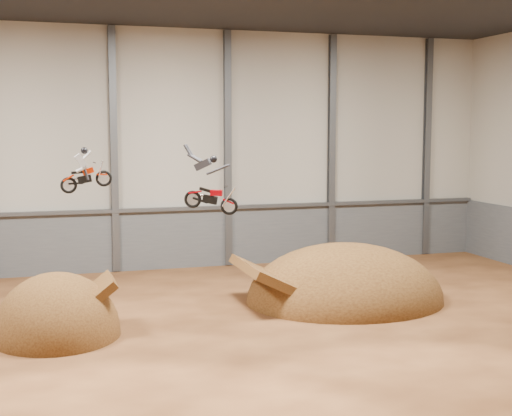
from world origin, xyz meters
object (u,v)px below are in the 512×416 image
Objects in this scene: landing_ramp at (345,301)px; fmx_rider_a at (87,167)px; takeoff_ramp at (57,335)px; fmx_rider_b at (209,180)px.

landing_ramp is 13.86m from fmx_rider_a.
landing_ramp is at bearing 5.67° from fmx_rider_a.
takeoff_ramp is 13.56m from landing_ramp.
fmx_rider_a is (-12.03, -1.56, 6.72)m from landing_ramp.
fmx_rider_a is 4.92m from fmx_rider_b.
fmx_rider_a reaches higher than landing_ramp.
landing_ramp is at bearing 8.37° from takeoff_ramp.
fmx_rider_a is at bearing -166.47° from fmx_rider_b.
takeoff_ramp is at bearing -164.99° from fmx_rider_a.
fmx_rider_a reaches higher than takeoff_ramp.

